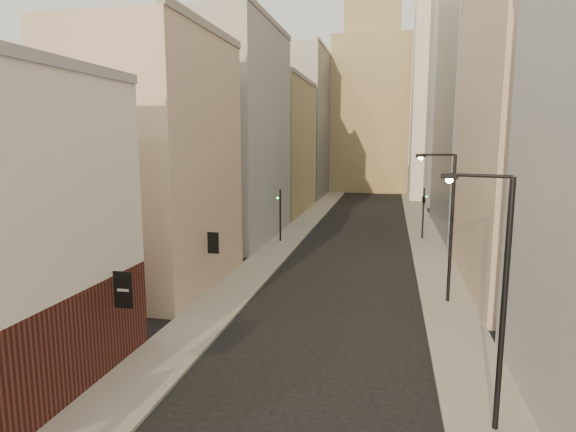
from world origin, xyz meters
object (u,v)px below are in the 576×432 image
object	(u,v)px
traffic_light_left	(280,206)
streetlamp_mid	(448,220)
traffic_light_right	(424,201)
streetlamp_near	(497,290)
clock_tower	(371,97)
white_tower	(439,81)

from	to	relation	value
traffic_light_left	streetlamp_mid	bearing A→B (deg)	115.07
streetlamp_mid	traffic_light_left	world-z (taller)	streetlamp_mid
streetlamp_mid	traffic_light_right	distance (m)	18.73
streetlamp_near	streetlamp_mid	distance (m)	12.82
streetlamp_near	traffic_light_right	world-z (taller)	streetlamp_near
clock_tower	streetlamp_mid	xyz separation A→B (m)	(7.30, -66.20, -12.64)
white_tower	streetlamp_near	bearing A→B (deg)	-93.16
clock_tower	streetlamp_mid	size ratio (longest dim) A/B	5.13
streetlamp_near	traffic_light_right	xyz separation A→B (m)	(-0.23, 31.50, -1.06)
streetlamp_near	traffic_light_left	distance (m)	30.55
clock_tower	white_tower	size ratio (longest dim) A/B	1.08
traffic_light_left	traffic_light_right	xyz separation A→B (m)	(13.12, 4.06, 0.30)
clock_tower	traffic_light_right	size ratio (longest dim) A/B	8.98
traffic_light_left	traffic_light_right	distance (m)	13.73
traffic_light_left	traffic_light_right	size ratio (longest dim) A/B	1.00
traffic_light_left	white_tower	bearing A→B (deg)	-131.33
traffic_light_right	clock_tower	bearing A→B (deg)	-100.77
streetlamp_near	traffic_light_left	size ratio (longest dim) A/B	1.69
white_tower	traffic_light_left	size ratio (longest dim) A/B	8.30
streetlamp_mid	traffic_light_right	world-z (taller)	streetlamp_mid
white_tower	streetlamp_near	size ratio (longest dim) A/B	4.90
white_tower	streetlamp_mid	bearing A→B (deg)	-94.06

